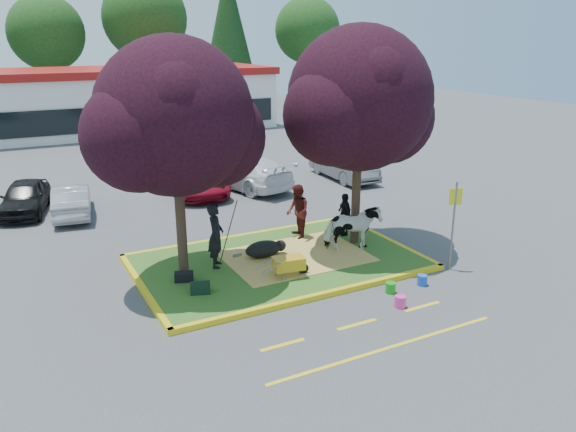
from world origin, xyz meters
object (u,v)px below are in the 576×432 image
cow (352,228)px  car_black (25,197)px  handler (216,235)px  bucket_green (391,288)px  calf (263,249)px  sign_post (454,216)px  bucket_blue (422,280)px  wheelbarrow (289,263)px  bucket_pink (400,302)px  car_silver (72,200)px

cow → car_black: (-8.74, 9.50, -0.23)m
handler → bucket_green: (3.58, -3.56, -0.95)m
calf → sign_post: size_ratio=0.43×
bucket_blue → bucket_green: bearing=179.1°
wheelbarrow → calf: bearing=98.4°
bucket_pink → car_silver: 13.49m
bucket_green → car_silver: car_silver is taller
calf → bucket_pink: calf is taller
cow → handler: handler is taller
car_silver → wheelbarrow: bearing=124.7°
cow → car_silver: cow is taller
calf → bucket_blue: calf is taller
wheelbarrow → bucket_green: bearing=-33.7°
calf → bucket_pink: (1.77, -4.37, -0.25)m
calf → car_black: bearing=124.2°
handler → wheelbarrow: 2.31m
bucket_blue → car_silver: car_silver is taller
handler → sign_post: (6.10, -3.10, 0.56)m
cow → bucket_blue: cow is taller
cow → handler: size_ratio=0.90×
car_silver → handler: bearing=120.3°
sign_post → car_black: sign_post is taller
handler → bucket_green: 5.14m
bucket_green → car_black: size_ratio=0.08×
car_black → car_silver: car_black is taller
bucket_pink → bucket_blue: 1.59m
car_black → calf: bearing=-40.6°
cow → wheelbarrow: cow is taller
cow → car_silver: bearing=58.8°
calf → sign_post: sign_post is taller
bucket_blue → car_silver: (-7.64, 11.16, 0.46)m
bucket_pink → car_black: car_black is taller
handler → sign_post: size_ratio=0.71×
cow → calf: (-2.70, 0.78, -0.47)m
sign_post → bucket_pink: sign_post is taller
bucket_green → bucket_blue: (1.08, -0.02, 0.00)m
cow → sign_post: 3.10m
cow → bucket_pink: (-0.93, -3.59, -0.72)m
sign_post → bucket_blue: sign_post is taller
cow → car_black: bearing=60.7°
calf → car_black: size_ratio=0.31×
handler → wheelbarrow: handler is taller
bucket_pink → bucket_blue: bucket_pink is taller
car_black → car_silver: 1.93m
car_black → sign_post: bearing=-33.3°
car_black → bucket_blue: bearing=-38.5°
cow → bucket_blue: (0.45, -2.81, -0.73)m
handler → sign_post: bearing=-91.6°
wheelbarrow → bucket_blue: wheelbarrow is taller
bucket_pink → cow: bearing=75.5°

